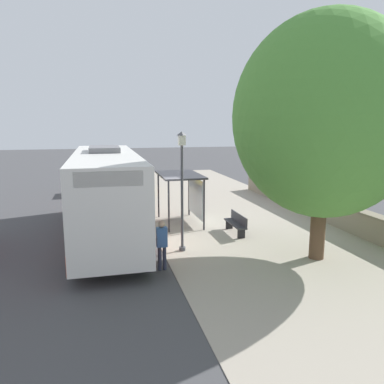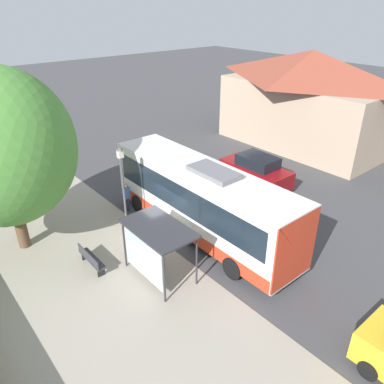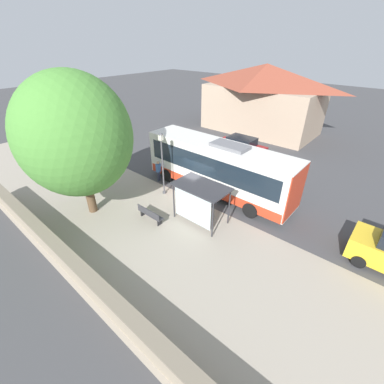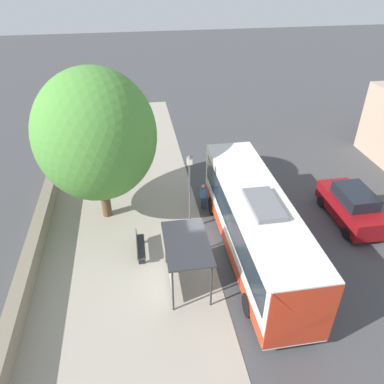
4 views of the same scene
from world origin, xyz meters
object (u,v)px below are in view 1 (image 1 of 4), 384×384
(street_lamp_near, at_px, (182,182))
(parked_car_behind_bus, at_px, (110,178))
(shade_tree, at_px, (325,117))
(bus, at_px, (106,191))
(bus_shelter, at_px, (183,182))
(bench, at_px, (236,223))
(pedestrian, at_px, (162,241))

(street_lamp_near, relative_size, parked_car_behind_bus, 1.11)
(parked_car_behind_bus, bearing_deg, shade_tree, 113.62)
(bus, xyz_separation_m, street_lamp_near, (-2.66, 2.65, 0.69))
(street_lamp_near, distance_m, shade_tree, 5.36)
(bus, relative_size, parked_car_behind_bus, 2.71)
(bus, height_order, parked_car_behind_bus, bus)
(bus_shelter, distance_m, bench, 3.31)
(pedestrian, height_order, parked_car_behind_bus, parked_car_behind_bus)
(street_lamp_near, bearing_deg, bus, -44.94)
(bench, bearing_deg, bus, -10.60)
(bus_shelter, height_order, street_lamp_near, street_lamp_near)
(bus_shelter, height_order, pedestrian, bus_shelter)
(bus_shelter, height_order, bench, bus_shelter)
(bench, bearing_deg, shade_tree, 115.26)
(bus_shelter, bearing_deg, shade_tree, 121.20)
(pedestrian, distance_m, parked_car_behind_bus, 15.00)
(bus, xyz_separation_m, shade_tree, (-7.10, 4.57, 2.99))
(shade_tree, bearing_deg, bench, -64.74)
(bus_shelter, bearing_deg, bench, 129.18)
(bus, bearing_deg, parked_car_behind_bus, -92.39)
(bus_shelter, relative_size, pedestrian, 1.91)
(bench, height_order, shade_tree, shade_tree)
(shade_tree, height_order, parked_car_behind_bus, shade_tree)
(street_lamp_near, height_order, parked_car_behind_bus, street_lamp_near)
(bus, distance_m, shade_tree, 8.96)
(bench, bearing_deg, pedestrian, 40.87)
(pedestrian, relative_size, parked_car_behind_bus, 0.41)
(pedestrian, distance_m, shade_tree, 6.76)
(parked_car_behind_bus, bearing_deg, bus_shelter, 108.41)
(bus, bearing_deg, bench, 169.40)
(pedestrian, bearing_deg, street_lamp_near, -122.20)
(bus, xyz_separation_m, parked_car_behind_bus, (-0.45, -10.65, -0.97))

